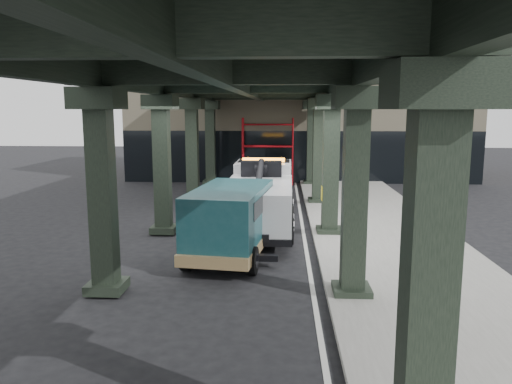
% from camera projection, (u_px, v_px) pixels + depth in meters
% --- Properties ---
extents(ground, '(90.00, 90.00, 0.00)m').
position_uv_depth(ground, '(254.00, 250.00, 16.11)').
color(ground, black).
rests_on(ground, ground).
extents(sidewalk, '(5.00, 40.00, 0.15)m').
position_uv_depth(sidewalk, '(382.00, 235.00, 17.83)').
color(sidewalk, gray).
rests_on(sidewalk, ground).
extents(lane_stripe, '(0.12, 38.00, 0.01)m').
position_uv_depth(lane_stripe, '(304.00, 235.00, 17.99)').
color(lane_stripe, silver).
rests_on(lane_stripe, ground).
extents(viaduct, '(7.40, 32.00, 6.40)m').
position_uv_depth(viaduct, '(245.00, 81.00, 17.21)').
color(viaduct, black).
rests_on(viaduct, ground).
extents(building, '(22.00, 10.00, 8.00)m').
position_uv_depth(building, '(299.00, 116.00, 35.05)').
color(building, '#C6B793').
rests_on(building, ground).
extents(scaffolding, '(3.08, 0.88, 4.00)m').
position_uv_depth(scaffolding, '(268.00, 149.00, 30.19)').
color(scaffolding, '#B00E15').
rests_on(scaffolding, ground).
extents(tow_truck, '(2.56, 8.19, 2.67)m').
position_uv_depth(tow_truck, '(261.00, 195.00, 18.85)').
color(tow_truck, black).
rests_on(tow_truck, ground).
extents(towed_van, '(2.73, 5.57, 2.17)m').
position_uv_depth(towed_van, '(233.00, 218.00, 15.40)').
color(towed_van, '#11393F').
rests_on(towed_van, ground).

